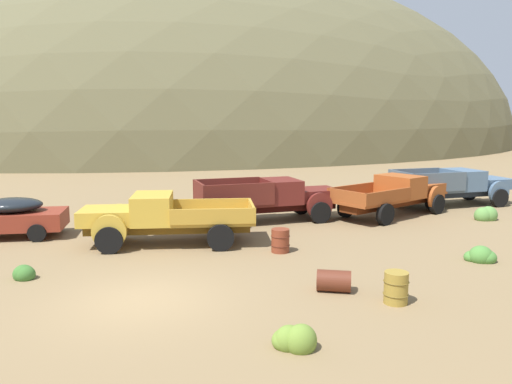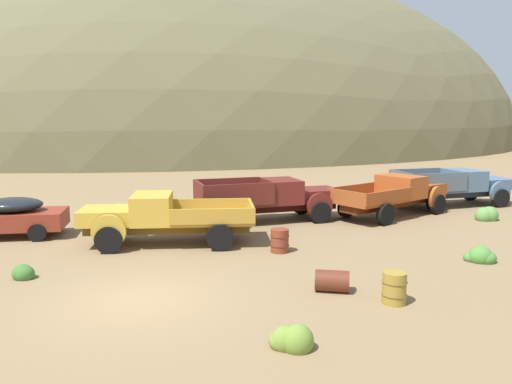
{
  "view_description": "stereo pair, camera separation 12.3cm",
  "coord_description": "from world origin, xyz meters",
  "px_view_note": "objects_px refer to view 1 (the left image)",
  "views": [
    {
      "loc": [
        -2.05,
        -12.73,
        4.81
      ],
      "look_at": [
        6.07,
        6.8,
        1.53
      ],
      "focal_mm": 35.37,
      "sensor_mm": 36.0,
      "label": 1
    },
    {
      "loc": [
        -1.94,
        -12.77,
        4.81
      ],
      "look_at": [
        6.07,
        6.8,
        1.53
      ],
      "focal_mm": 35.37,
      "sensor_mm": 36.0,
      "label": 2
    }
  ],
  "objects_px": {
    "truck_oxblood": "(278,198)",
    "oil_drum_foreground": "(280,241)",
    "truck_chalk_blue": "(460,186)",
    "oil_drum_tipped": "(334,281)",
    "car_rust_red": "(2,217)",
    "truck_oxide_orange": "(399,194)",
    "truck_faded_yellow": "(156,218)",
    "oil_drum_by_truck": "(396,288)"
  },
  "relations": [
    {
      "from": "car_rust_red",
      "to": "truck_oxblood",
      "type": "height_order",
      "value": "truck_oxblood"
    },
    {
      "from": "oil_drum_foreground",
      "to": "oil_drum_by_truck",
      "type": "distance_m",
      "value": 5.56
    },
    {
      "from": "car_rust_red",
      "to": "truck_chalk_blue",
      "type": "distance_m",
      "value": 22.01
    },
    {
      "from": "oil_drum_foreground",
      "to": "oil_drum_tipped",
      "type": "xyz_separation_m",
      "value": [
        -0.35,
        -4.16,
        -0.12
      ]
    },
    {
      "from": "car_rust_red",
      "to": "truck_oxide_orange",
      "type": "relative_size",
      "value": 0.72
    },
    {
      "from": "truck_oxblood",
      "to": "truck_faded_yellow",
      "type": "bearing_deg",
      "value": -155.91
    },
    {
      "from": "car_rust_red",
      "to": "oil_drum_by_truck",
      "type": "xyz_separation_m",
      "value": [
        9.84,
        -11.63,
        -0.4
      ]
    },
    {
      "from": "oil_drum_foreground",
      "to": "truck_oxide_orange",
      "type": "bearing_deg",
      "value": 25.69
    },
    {
      "from": "oil_drum_foreground",
      "to": "truck_chalk_blue",
      "type": "bearing_deg",
      "value": 20.4
    },
    {
      "from": "truck_faded_yellow",
      "to": "truck_oxide_orange",
      "type": "distance_m",
      "value": 12.04
    },
    {
      "from": "truck_oxblood",
      "to": "oil_drum_tipped",
      "type": "xyz_separation_m",
      "value": [
        -2.51,
        -8.99,
        -0.72
      ]
    },
    {
      "from": "oil_drum_tipped",
      "to": "oil_drum_by_truck",
      "type": "bearing_deg",
      "value": -53.56
    },
    {
      "from": "truck_oxide_orange",
      "to": "truck_faded_yellow",
      "type": "bearing_deg",
      "value": 170.02
    },
    {
      "from": "truck_chalk_blue",
      "to": "oil_drum_foreground",
      "type": "relative_size",
      "value": 8.04
    },
    {
      "from": "truck_oxblood",
      "to": "truck_chalk_blue",
      "type": "relative_size",
      "value": 1.0
    },
    {
      "from": "car_rust_red",
      "to": "truck_oxblood",
      "type": "xyz_separation_m",
      "value": [
        11.34,
        -1.27,
        0.2
      ]
    },
    {
      "from": "car_rust_red",
      "to": "truck_oxblood",
      "type": "bearing_deg",
      "value": -173.42
    },
    {
      "from": "car_rust_red",
      "to": "oil_drum_tipped",
      "type": "height_order",
      "value": "car_rust_red"
    },
    {
      "from": "truck_oxblood",
      "to": "truck_oxide_orange",
      "type": "xyz_separation_m",
      "value": [
        6.01,
        -0.9,
        -0.02
      ]
    },
    {
      "from": "car_rust_red",
      "to": "truck_chalk_blue",
      "type": "relative_size",
      "value": 0.75
    },
    {
      "from": "truck_oxide_orange",
      "to": "truck_chalk_blue",
      "type": "bearing_deg",
      "value": -5.72
    },
    {
      "from": "truck_faded_yellow",
      "to": "truck_oxblood",
      "type": "bearing_deg",
      "value": -143.23
    },
    {
      "from": "oil_drum_by_truck",
      "to": "truck_oxblood",
      "type": "bearing_deg",
      "value": 81.76
    },
    {
      "from": "oil_drum_tipped",
      "to": "oil_drum_by_truck",
      "type": "xyz_separation_m",
      "value": [
        1.01,
        -1.37,
        0.12
      ]
    },
    {
      "from": "car_rust_red",
      "to": "oil_drum_by_truck",
      "type": "distance_m",
      "value": 15.24
    },
    {
      "from": "truck_faded_yellow",
      "to": "oil_drum_by_truck",
      "type": "xyz_separation_m",
      "value": [
        4.47,
        -8.22,
        -0.6
      ]
    },
    {
      "from": "truck_faded_yellow",
      "to": "truck_oxblood",
      "type": "distance_m",
      "value": 6.34
    },
    {
      "from": "truck_faded_yellow",
      "to": "oil_drum_foreground",
      "type": "height_order",
      "value": "truck_faded_yellow"
    },
    {
      "from": "truck_chalk_blue",
      "to": "truck_oxide_orange",
      "type": "bearing_deg",
      "value": -164.33
    },
    {
      "from": "truck_chalk_blue",
      "to": "oil_drum_tipped",
      "type": "bearing_deg",
      "value": -140.32
    },
    {
      "from": "oil_drum_tipped",
      "to": "truck_oxblood",
      "type": "bearing_deg",
      "value": 74.41
    },
    {
      "from": "truck_oxblood",
      "to": "oil_drum_foreground",
      "type": "distance_m",
      "value": 5.33
    },
    {
      "from": "truck_faded_yellow",
      "to": "car_rust_red",
      "type": "bearing_deg",
      "value": -15.37
    },
    {
      "from": "truck_chalk_blue",
      "to": "oil_drum_foreground",
      "type": "bearing_deg",
      "value": -154.08
    },
    {
      "from": "oil_drum_tipped",
      "to": "oil_drum_by_truck",
      "type": "distance_m",
      "value": 1.7
    },
    {
      "from": "oil_drum_tipped",
      "to": "truck_oxide_orange",
      "type": "bearing_deg",
      "value": 43.53
    },
    {
      "from": "car_rust_red",
      "to": "truck_faded_yellow",
      "type": "xyz_separation_m",
      "value": [
        5.37,
        -3.41,
        0.19
      ]
    },
    {
      "from": "truck_faded_yellow",
      "to": "truck_oxide_orange",
      "type": "xyz_separation_m",
      "value": [
        11.98,
        1.24,
        -0.01
      ]
    },
    {
      "from": "oil_drum_by_truck",
      "to": "truck_oxide_orange",
      "type": "bearing_deg",
      "value": 51.54
    },
    {
      "from": "truck_oxblood",
      "to": "truck_oxide_orange",
      "type": "relative_size",
      "value": 0.96
    },
    {
      "from": "truck_oxblood",
      "to": "oil_drum_foreground",
      "type": "relative_size",
      "value": 8.03
    },
    {
      "from": "car_rust_red",
      "to": "truck_chalk_blue",
      "type": "xyz_separation_m",
      "value": [
        21.97,
        -1.35,
        0.21
      ]
    }
  ]
}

